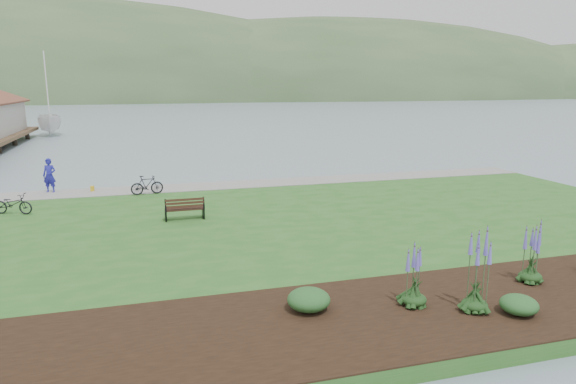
% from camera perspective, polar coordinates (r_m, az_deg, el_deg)
% --- Properties ---
extents(ground, '(600.00, 600.00, 0.00)m').
position_cam_1_polar(ground, '(21.37, -1.85, -3.65)').
color(ground, slate).
rests_on(ground, ground).
extents(lawn, '(34.00, 20.00, 0.40)m').
position_cam_1_polar(lawn, '(19.46, -0.39, -4.61)').
color(lawn, '#26591F').
rests_on(lawn, ground).
extents(shoreline_path, '(34.00, 2.20, 0.03)m').
position_cam_1_polar(shoreline_path, '(27.84, -5.38, 0.85)').
color(shoreline_path, gray).
rests_on(shoreline_path, lawn).
extents(garden_bed, '(24.00, 4.40, 0.04)m').
position_cam_1_polar(garden_bed, '(14.02, 20.97, -11.20)').
color(garden_bed, black).
rests_on(garden_bed, lawn).
extents(far_hillside, '(580.00, 80.00, 38.00)m').
position_cam_1_polar(far_hillside, '(191.69, -8.78, 10.08)').
color(far_hillside, '#395731').
rests_on(far_hillside, ground).
extents(park_bench, '(1.55, 0.64, 0.95)m').
position_cam_1_polar(park_bench, '(20.87, -11.41, -1.79)').
color(park_bench, black).
rests_on(park_bench, lawn).
extents(person, '(0.85, 0.68, 2.03)m').
position_cam_1_polar(person, '(28.14, -25.01, 1.96)').
color(person, '#202093').
rests_on(person, lawn).
extents(bicycle_a, '(1.14, 1.77, 0.87)m').
position_cam_1_polar(bicycle_a, '(24.27, -28.26, -1.17)').
color(bicycle_a, black).
rests_on(bicycle_a, lawn).
extents(bicycle_b, '(0.67, 1.61, 0.94)m').
position_cam_1_polar(bicycle_b, '(26.13, -15.40, 0.76)').
color(bicycle_b, black).
rests_on(bicycle_b, lawn).
extents(sailboat, '(12.58, 12.76, 29.56)m').
position_cam_1_polar(sailboat, '(64.27, -24.80, 5.71)').
color(sailboat, silver).
rests_on(sailboat, ground).
extents(pannier, '(0.18, 0.27, 0.28)m').
position_cam_1_polar(pannier, '(27.76, -20.91, 0.34)').
color(pannier, gold).
rests_on(pannier, lawn).
extents(echium_0, '(0.62, 0.62, 2.27)m').
position_cam_1_polar(echium_0, '(12.96, 20.27, -8.32)').
color(echium_0, '#143513').
rests_on(echium_0, garden_bed).
extents(echium_1, '(0.62, 0.62, 1.83)m').
position_cam_1_polar(echium_1, '(15.45, 25.51, -6.33)').
color(echium_1, '#143513').
rests_on(echium_1, garden_bed).
extents(echium_4, '(0.62, 0.62, 1.79)m').
position_cam_1_polar(echium_4, '(12.93, 13.93, -9.22)').
color(echium_4, '#143513').
rests_on(echium_4, garden_bed).
extents(shrub_0, '(1.04, 1.04, 0.52)m').
position_cam_1_polar(shrub_0, '(12.50, 2.32, -11.85)').
color(shrub_0, '#1E4C21').
rests_on(shrub_0, garden_bed).
extents(shrub_1, '(0.88, 0.88, 0.44)m').
position_cam_1_polar(shrub_1, '(13.47, 24.28, -11.34)').
color(shrub_1, '#1E4C21').
rests_on(shrub_1, garden_bed).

